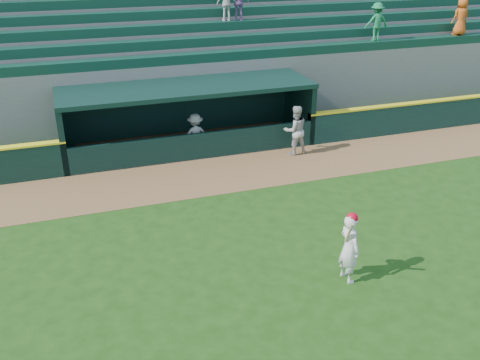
{
  "coord_description": "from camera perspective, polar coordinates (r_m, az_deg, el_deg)",
  "views": [
    {
      "loc": [
        -4.35,
        -11.21,
        7.58
      ],
      "look_at": [
        0.0,
        1.6,
        1.3
      ],
      "focal_mm": 40.0,
      "sensor_mm": 36.0,
      "label": 1
    }
  ],
  "objects": [
    {
      "name": "stands",
      "position": [
        24.73,
        -8.34,
        12.53
      ],
      "size": [
        34.5,
        6.28,
        6.57
      ],
      "color": "slate",
      "rests_on": "ground"
    },
    {
      "name": "ground",
      "position": [
        14.22,
        2.09,
        -7.34
      ],
      "size": [
        120.0,
        120.0,
        0.0
      ],
      "primitive_type": "plane",
      "color": "#1C4110",
      "rests_on": "ground"
    },
    {
      "name": "dugout_player_inside",
      "position": [
        19.88,
        -4.78,
        4.85
      ],
      "size": [
        1.03,
        0.61,
        1.58
      ],
      "primitive_type": "imported",
      "rotation": [
        0.0,
        0.0,
        3.16
      ],
      "color": "gray",
      "rests_on": "ground"
    },
    {
      "name": "wall_stripe_right",
      "position": [
        25.12,
        23.74,
        8.17
      ],
      "size": [
        15.5,
        0.32,
        0.06
      ],
      "primitive_type": "cube",
      "color": "yellow",
      "rests_on": "field_wall_right"
    },
    {
      "name": "dugout",
      "position": [
        20.66,
        -5.76,
        7.25
      ],
      "size": [
        9.4,
        2.8,
        2.46
      ],
      "color": "slate",
      "rests_on": "ground"
    },
    {
      "name": "batter_at_plate",
      "position": [
        12.83,
        11.58,
        -7.0
      ],
      "size": [
        0.54,
        0.82,
        1.82
      ],
      "color": "silver",
      "rests_on": "ground"
    },
    {
      "name": "dugout_player_front",
      "position": [
        19.95,
        5.91,
        5.31
      ],
      "size": [
        0.91,
        0.71,
        1.86
      ],
      "primitive_type": "imported",
      "rotation": [
        0.0,
        0.0,
        3.14
      ],
      "color": "#ACABA6",
      "rests_on": "ground"
    },
    {
      "name": "field_wall_right",
      "position": [
        25.29,
        23.49,
        6.81
      ],
      "size": [
        15.5,
        0.3,
        1.2
      ],
      "primitive_type": "cube",
      "color": "black",
      "rests_on": "ground"
    },
    {
      "name": "warning_track",
      "position": [
        18.33,
        -3.32,
        0.44
      ],
      "size": [
        40.0,
        3.0,
        0.01
      ],
      "primitive_type": "cube",
      "color": "brown",
      "rests_on": "ground"
    }
  ]
}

